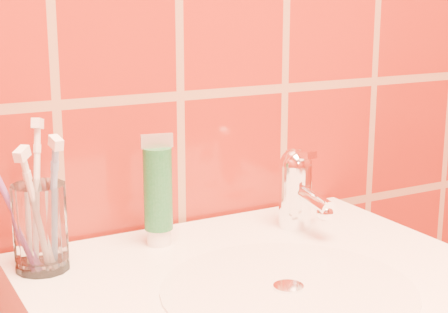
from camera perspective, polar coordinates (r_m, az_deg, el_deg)
glass_tumbler at (r=0.88m, az=-15.01°, el=-5.72°), size 0.07×0.07×0.11m
toothpaste_tube at (r=0.94m, az=-5.50°, el=-3.09°), size 0.04×0.04×0.16m
faucet at (r=1.01m, az=6.11°, el=-2.45°), size 0.05×0.11×0.12m
toothbrush_0 at (r=0.86m, az=-14.05°, el=-3.96°), size 0.04×0.11×0.19m
toothbrush_1 at (r=0.90m, az=-15.32°, el=-3.00°), size 0.10×0.12×0.20m
toothbrush_2 at (r=0.85m, az=-15.33°, el=-4.48°), size 0.11×0.11×0.18m
toothbrush_3 at (r=0.88m, az=-17.32°, el=-3.88°), size 0.15×0.13×0.19m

